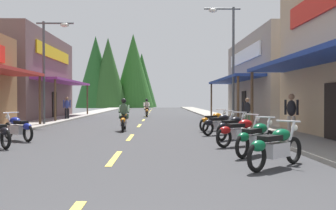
# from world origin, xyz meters

# --- Properties ---
(ground) EXTENTS (10.10, 79.26, 0.10)m
(ground) POSITION_xyz_m (0.00, 24.63, -0.05)
(ground) COLOR #38383A
(sidewalk_left) EXTENTS (2.14, 79.26, 0.12)m
(sidewalk_left) POSITION_xyz_m (-6.12, 24.63, 0.06)
(sidewalk_left) COLOR #9E9991
(sidewalk_left) RESTS_ON ground
(sidewalk_right) EXTENTS (2.14, 79.26, 0.12)m
(sidewalk_right) POSITION_xyz_m (6.12, 24.63, 0.06)
(sidewalk_right) COLOR gray
(sidewalk_right) RESTS_ON ground
(centerline_dashes) EXTENTS (0.16, 53.59, 0.01)m
(centerline_dashes) POSITION_xyz_m (0.00, 26.88, 0.01)
(centerline_dashes) COLOR #E0C64C
(centerline_dashes) RESTS_ON ground
(storefront_left_far) EXTENTS (8.21, 12.09, 6.57)m
(storefront_left_far) POSITION_xyz_m (-10.37, 26.72, 3.28)
(storefront_left_far) COLOR brown
(storefront_left_far) RESTS_ON ground
(storefront_right_far) EXTENTS (8.59, 12.10, 5.88)m
(storefront_right_far) POSITION_xyz_m (10.55, 23.39, 2.94)
(storefront_right_far) COLOR gray
(storefront_right_far) RESTS_ON ground
(streetlamp_left) EXTENTS (2.11, 0.30, 5.97)m
(streetlamp_left) POSITION_xyz_m (-5.12, 18.73, 3.91)
(streetlamp_left) COLOR #474C51
(streetlamp_left) RESTS_ON ground
(streetlamp_right) EXTENTS (2.11, 0.30, 6.86)m
(streetlamp_right) POSITION_xyz_m (5.15, 18.79, 4.40)
(streetlamp_right) COLOR #474C51
(streetlamp_right) RESTS_ON ground
(motorcycle_parked_right_0) EXTENTS (1.69, 1.47, 1.04)m
(motorcycle_parked_right_0) POSITION_xyz_m (3.73, 5.76, 0.49)
(motorcycle_parked_right_0) COLOR black
(motorcycle_parked_right_0) RESTS_ON ground
(motorcycle_parked_right_1) EXTENTS (1.54, 1.63, 1.04)m
(motorcycle_parked_right_1) POSITION_xyz_m (3.78, 7.57, 0.49)
(motorcycle_parked_right_1) COLOR black
(motorcycle_parked_right_1) RESTS_ON ground
(motorcycle_parked_right_2) EXTENTS (1.85, 1.24, 1.04)m
(motorcycle_parked_right_2) POSITION_xyz_m (3.78, 9.50, 0.49)
(motorcycle_parked_right_2) COLOR black
(motorcycle_parked_right_2) RESTS_ON ground
(motorcycle_parked_right_3) EXTENTS (1.54, 1.62, 1.04)m
(motorcycle_parked_right_3) POSITION_xyz_m (3.91, 11.39, 0.49)
(motorcycle_parked_right_3) COLOR black
(motorcycle_parked_right_3) RESTS_ON ground
(motorcycle_parked_right_4) EXTENTS (1.78, 1.36, 1.04)m
(motorcycle_parked_right_4) POSITION_xyz_m (3.75, 13.27, 0.49)
(motorcycle_parked_right_4) COLOR black
(motorcycle_parked_right_4) RESTS_ON ground
(motorcycle_parked_right_5) EXTENTS (1.65, 1.51, 1.04)m
(motorcycle_parked_right_5) POSITION_xyz_m (3.78, 15.14, 0.49)
(motorcycle_parked_right_5) COLOR black
(motorcycle_parked_right_5) RESTS_ON ground
(motorcycle_parked_left_3) EXTENTS (1.66, 1.51, 1.04)m
(motorcycle_parked_left_3) POSITION_xyz_m (-4.05, 11.27, 0.49)
(motorcycle_parked_left_3) COLOR black
(motorcycle_parked_left_3) RESTS_ON ground
(rider_cruising_lead) EXTENTS (0.60, 2.14, 1.57)m
(rider_cruising_lead) POSITION_xyz_m (-0.55, 15.28, 0.66)
(rider_cruising_lead) COLOR black
(rider_cruising_lead) RESTS_ON ground
(rider_cruising_trailing) EXTENTS (0.60, 2.14, 1.57)m
(rider_cruising_trailing) POSITION_xyz_m (0.06, 29.26, 0.66)
(rider_cruising_trailing) COLOR black
(rider_cruising_trailing) RESTS_ON ground
(pedestrian_by_shop) EXTENTS (0.47, 0.42, 1.70)m
(pedestrian_by_shop) POSITION_xyz_m (-5.55, 24.27, 0.99)
(pedestrian_by_shop) COLOR black
(pedestrian_by_shop) RESTS_ON ground
(pedestrian_browsing) EXTENTS (0.44, 0.44, 1.74)m
(pedestrian_browsing) POSITION_xyz_m (6.28, 11.75, 1.01)
(pedestrian_browsing) COLOR #B2A599
(pedestrian_browsing) RESTS_ON ground
(pedestrian_waiting) EXTENTS (0.54, 0.37, 1.60)m
(pedestrian_waiting) POSITION_xyz_m (5.72, 16.51, 0.92)
(pedestrian_waiting) COLOR #3F593F
(pedestrian_waiting) RESTS_ON ground
(treeline_backdrop) EXTENTS (14.47, 12.81, 13.68)m
(treeline_backdrop) POSITION_xyz_m (-5.96, 64.76, 6.23)
(treeline_backdrop) COLOR #2B5623
(treeline_backdrop) RESTS_ON ground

